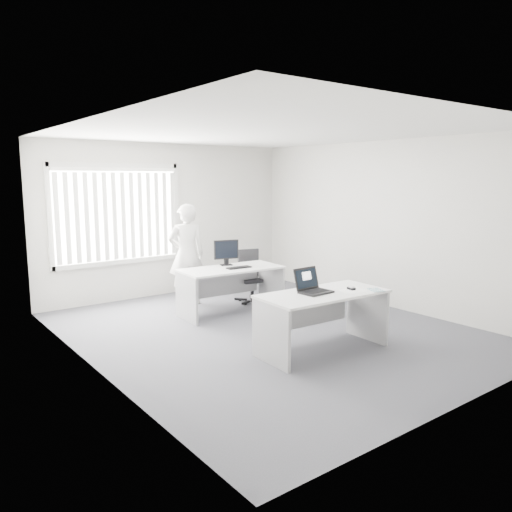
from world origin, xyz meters
TOP-DOWN VIEW (x-y plane):
  - ground at (0.00, 0.00)m, footprint 6.00×6.00m
  - wall_back at (0.00, 3.00)m, footprint 5.00×0.02m
  - wall_front at (0.00, -3.00)m, footprint 5.00×0.02m
  - wall_left at (-2.50, 0.00)m, footprint 0.02×6.00m
  - wall_right at (2.50, 0.00)m, footprint 0.02×6.00m
  - ceiling at (0.00, 0.00)m, footprint 5.00×6.00m
  - window at (-1.00, 2.96)m, footprint 2.32×0.06m
  - blinds at (-1.00, 2.90)m, footprint 2.20×0.10m
  - desk_near at (0.02, -1.07)m, footprint 1.70×0.86m
  - desk_far at (0.12, 1.11)m, footprint 1.68×0.87m
  - office_chair at (0.84, 1.53)m, footprint 0.64×0.64m
  - person at (-0.15, 2.08)m, footprint 0.74×0.60m
  - laptop at (-0.07, -1.04)m, footprint 0.41×0.37m
  - paper_sheet at (0.40, -1.23)m, footprint 0.35×0.27m
  - mouse at (0.42, -1.18)m, footprint 0.08×0.12m
  - booklet at (0.65, -1.39)m, footprint 0.22×0.25m
  - keyboard at (0.20, 1.01)m, footprint 0.42×0.16m
  - monitor at (0.19, 1.36)m, footprint 0.44×0.23m

SIDE VIEW (x-z plane):
  - ground at x=0.00m, z-range 0.00..0.00m
  - office_chair at x=0.84m, z-range -0.17..0.75m
  - desk_far at x=0.12m, z-range 0.16..0.91m
  - desk_near at x=0.02m, z-range 0.17..0.93m
  - keyboard at x=0.20m, z-range 0.75..0.76m
  - paper_sheet at x=0.40m, z-range 0.76..0.76m
  - booklet at x=0.65m, z-range 0.76..0.77m
  - mouse at x=0.42m, z-range 0.76..0.80m
  - person at x=-0.15m, z-range 0.00..1.75m
  - laptop at x=-0.07m, z-range 0.76..1.06m
  - monitor at x=0.19m, z-range 0.75..1.17m
  - wall_back at x=0.00m, z-range 0.00..2.80m
  - wall_front at x=0.00m, z-range 0.00..2.80m
  - wall_left at x=-2.50m, z-range 0.00..2.80m
  - wall_right at x=2.50m, z-range 0.00..2.80m
  - blinds at x=-1.00m, z-range 0.77..2.27m
  - window at x=-1.00m, z-range 0.67..2.43m
  - ceiling at x=0.00m, z-range 2.79..2.81m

